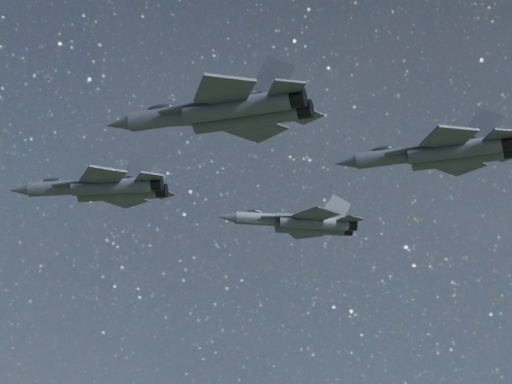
# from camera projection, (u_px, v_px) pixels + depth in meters

# --- Properties ---
(jet_lead) EXTENTS (18.00, 12.58, 4.53)m
(jet_lead) POSITION_uv_depth(u_px,v_px,m) (102.00, 188.00, 90.07)
(jet_lead) COLOR #373B45
(jet_left) EXTENTS (16.91, 11.10, 4.35)m
(jet_left) POSITION_uv_depth(u_px,v_px,m) (300.00, 223.00, 100.51)
(jet_left) COLOR #373B45
(jet_right) EXTENTS (18.05, 12.77, 4.58)m
(jet_right) POSITION_uv_depth(u_px,v_px,m) (225.00, 111.00, 67.46)
(jet_right) COLOR #373B45
(jet_slot) EXTENTS (17.86, 12.58, 4.52)m
(jet_slot) POSITION_uv_depth(u_px,v_px,m) (440.00, 153.00, 80.54)
(jet_slot) COLOR #373B45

